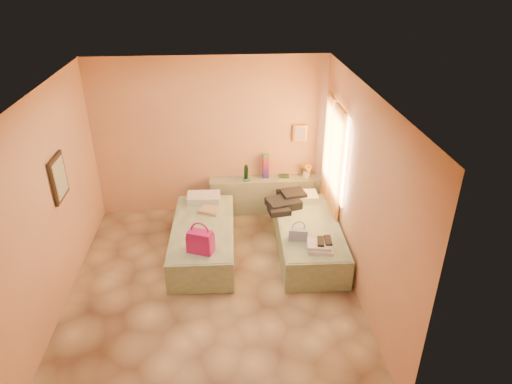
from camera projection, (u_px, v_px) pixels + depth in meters
The scene contains 16 objects.
ground at pixel (213, 286), 6.53m from camera, with size 4.50×4.50×0.00m, color tan.
room_walls at pixel (223, 155), 6.22m from camera, with size 4.02×4.51×2.81m.
headboard_ledge at pixel (267, 195), 8.30m from camera, with size 2.05×0.30×0.65m, color gray.
bed_left at pixel (204, 239), 7.15m from camera, with size 0.90×2.00×0.50m, color #A7BB96.
bed_right at pixel (308, 238), 7.18m from camera, with size 0.90×2.00×0.50m, color #A7BB96.
water_bottle at pixel (246, 173), 8.05m from camera, with size 0.08×0.08×0.28m, color #13361D.
rainbow_box at pixel (266, 166), 8.11m from camera, with size 0.10×0.10×0.45m, color #B1156A.
small_dish at pixel (247, 180), 8.08m from camera, with size 0.14×0.14×0.03m, color #478262.
green_book at pixel (284, 176), 8.22m from camera, with size 0.18×0.13×0.03m, color #264729.
flower_vase at pixel (307, 169), 8.16m from camera, with size 0.22×0.22×0.29m, color white.
magenta_handbag at pixel (200, 241), 6.35m from camera, with size 0.36×0.20×0.34m, color #B1156A.
khaki_garment at pixel (210, 210), 7.40m from camera, with size 0.32×0.25×0.05m, color tan.
clothes_pile at pixel (286, 202), 7.52m from camera, with size 0.57×0.57×0.17m, color black.
blue_handbag at pixel (298, 234), 6.65m from camera, with size 0.28×0.12×0.18m, color #40599B.
towel_stack at pixel (321, 247), 6.44m from camera, with size 0.35×0.30×0.10m, color silver.
sandal_pair at pixel (325, 241), 6.45m from camera, with size 0.18×0.25×0.03m, color black.
Camera 1 is at (0.21, -5.20, 4.22)m, focal length 32.00 mm.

